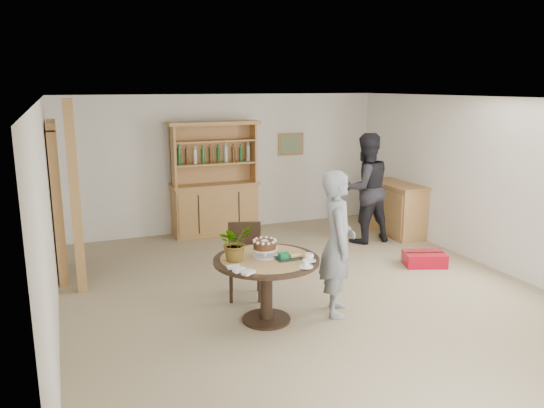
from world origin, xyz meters
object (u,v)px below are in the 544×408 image
Objects in this scene: red_suitcase at (424,259)px; dining_chair at (245,255)px; hutch at (215,197)px; teen_boy at (337,243)px; sideboard at (396,208)px; adult_person at (365,188)px; dining_table at (266,271)px.

dining_chair is at bearing -158.41° from red_suitcase.
hutch is 3.90m from teen_boy.
sideboard is (3.04, -1.24, -0.22)m from hutch.
adult_person is (2.25, -1.45, 0.25)m from hutch.
dining_table is at bearing 39.90° from adult_person.
dining_chair is 1.35× the size of red_suitcase.
red_suitcase is (2.91, 0.90, -0.50)m from dining_table.
dining_chair is 0.50× the size of adult_person.
dining_chair is at bearing 88.29° from dining_table.
sideboard is at bearing -21.36° from teen_boy.
dining_table is at bearing -73.69° from dining_chair.
sideboard is 3.77m from teen_boy.
teen_boy reaches higher than dining_table.
teen_boy is (0.85, -0.10, 0.26)m from dining_table.
dining_table is 3.08m from red_suitcase.
dining_table is 0.83m from dining_chair.
dining_chair is (-0.45, -2.95, -0.15)m from hutch.
hutch is 1.62× the size of sideboard.
dining_chair is 3.11m from adult_person.
hutch is at bearing 99.46° from dining_chair.
adult_person is 2.68× the size of red_suitcase.
dining_table is 0.64× the size of adult_person.
hutch reaches higher than dining_table.
hutch is at bearing 82.92° from dining_table.
sideboard is 1.05× the size of dining_table.
hutch is 2.91× the size of red_suitcase.
teen_boy is at bearing -30.26° from dining_chair.
adult_person is (2.72, 2.33, 0.34)m from dining_table.
teen_boy is 0.91× the size of adult_person.
teen_boy is 2.45× the size of red_suitcase.
teen_boy reaches higher than sideboard.
sideboard is 0.73× the size of teen_boy.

